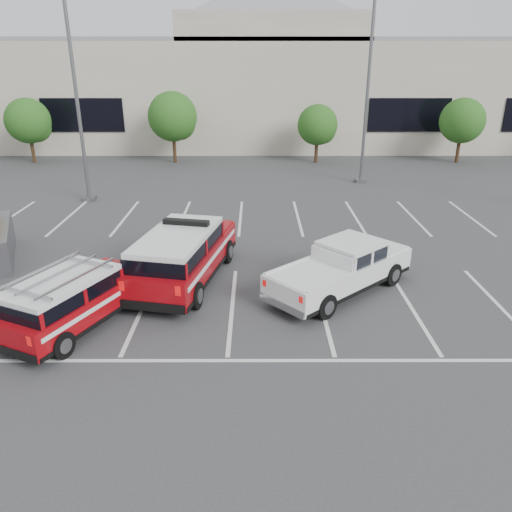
# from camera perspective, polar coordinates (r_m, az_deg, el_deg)

# --- Properties ---
(ground) EXTENTS (120.00, 120.00, 0.00)m
(ground) POSITION_cam_1_polar(r_m,az_deg,el_deg) (15.14, -2.74, -5.86)
(ground) COLOR #363639
(ground) RESTS_ON ground
(stall_markings) EXTENTS (23.00, 15.00, 0.01)m
(stall_markings) POSITION_cam_1_polar(r_m,az_deg,el_deg) (19.23, -2.16, 0.42)
(stall_markings) COLOR silver
(stall_markings) RESTS_ON ground
(convention_building) EXTENTS (60.00, 16.99, 13.20)m
(convention_building) POSITION_cam_1_polar(r_m,az_deg,el_deg) (45.31, -0.77, 18.97)
(convention_building) COLOR beige
(convention_building) RESTS_ON ground
(tree_left) EXTENTS (3.07, 3.07, 4.42)m
(tree_left) POSITION_cam_1_polar(r_m,az_deg,el_deg) (38.95, -24.44, 13.74)
(tree_left) COLOR #3F2B19
(tree_left) RESTS_ON ground
(tree_mid_left) EXTENTS (3.37, 3.37, 4.85)m
(tree_mid_left) POSITION_cam_1_polar(r_m,az_deg,el_deg) (36.09, -9.35, 15.27)
(tree_mid_left) COLOR #3F2B19
(tree_mid_left) RESTS_ON ground
(tree_mid_right) EXTENTS (2.77, 2.77, 3.99)m
(tree_mid_right) POSITION_cam_1_polar(r_m,az_deg,el_deg) (35.98, 7.17, 14.50)
(tree_mid_right) COLOR #3F2B19
(tree_mid_right) RESTS_ON ground
(tree_right) EXTENTS (3.07, 3.07, 4.42)m
(tree_right) POSITION_cam_1_polar(r_m,az_deg,el_deg) (38.47, 22.59, 13.93)
(tree_right) COLOR #3F2B19
(tree_right) RESTS_ON ground
(light_pole_left) EXTENTS (0.90, 0.60, 10.24)m
(light_pole_left) POSITION_cam_1_polar(r_m,az_deg,el_deg) (26.90, -19.82, 16.73)
(light_pole_left) COLOR #59595E
(light_pole_left) RESTS_ON ground
(light_pole_mid) EXTENTS (0.90, 0.60, 10.24)m
(light_pole_mid) POSITION_cam_1_polar(r_m,az_deg,el_deg) (30.10, 12.62, 17.88)
(light_pole_mid) COLOR #59595E
(light_pole_mid) RESTS_ON ground
(fire_chief_suv) EXTENTS (3.21, 6.05, 2.02)m
(fire_chief_suv) POSITION_cam_1_polar(r_m,az_deg,el_deg) (16.62, -8.34, -0.32)
(fire_chief_suv) COLOR maroon
(fire_chief_suv) RESTS_ON ground
(white_pickup) EXTENTS (5.10, 4.87, 1.61)m
(white_pickup) POSITION_cam_1_polar(r_m,az_deg,el_deg) (16.08, 9.73, -1.90)
(white_pickup) COLOR silver
(white_pickup) RESTS_ON ground
(ladder_suv) EXTENTS (3.50, 4.85, 1.78)m
(ladder_suv) POSITION_cam_1_polar(r_m,az_deg,el_deg) (14.69, -20.09, -5.09)
(ladder_suv) COLOR maroon
(ladder_suv) RESTS_ON ground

